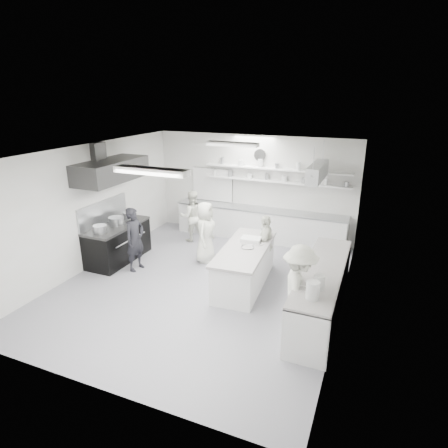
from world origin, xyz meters
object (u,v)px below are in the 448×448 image
at_px(prep_island, 245,267).
at_px(back_counter, 259,224).
at_px(cook_stove, 135,239).
at_px(cook_back, 192,216).
at_px(right_counter, 321,292).
at_px(stove, 118,243).

bearing_deg(prep_island, back_counter, 97.24).
xyz_separation_m(cook_stove, cook_back, (0.39, 2.25, -0.04)).
distance_m(prep_island, cook_back, 3.06).
bearing_deg(right_counter, cook_back, 148.12).
bearing_deg(prep_island, cook_back, 135.68).
bearing_deg(cook_stove, stove, 76.17).
bearing_deg(back_counter, right_counter, -55.35).
bearing_deg(cook_stove, back_counter, -27.19).
relative_size(back_counter, cook_back, 3.33).
xyz_separation_m(back_counter, right_counter, (2.35, -3.40, 0.01)).
bearing_deg(cook_stove, prep_island, -76.40).
xyz_separation_m(prep_island, cook_back, (-2.32, 1.96, 0.33)).
relative_size(stove, cook_back, 1.20).
bearing_deg(cook_stove, right_counter, -86.38).
relative_size(right_counter, prep_island, 1.43).
bearing_deg(back_counter, cook_stove, -124.69).
bearing_deg(cook_back, stove, 24.04).
xyz_separation_m(stove, back_counter, (2.90, 2.80, 0.01)).
height_order(back_counter, prep_island, back_counter).
height_order(stove, back_counter, back_counter).
height_order(stove, cook_back, cook_back).
bearing_deg(back_counter, prep_island, -78.63).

